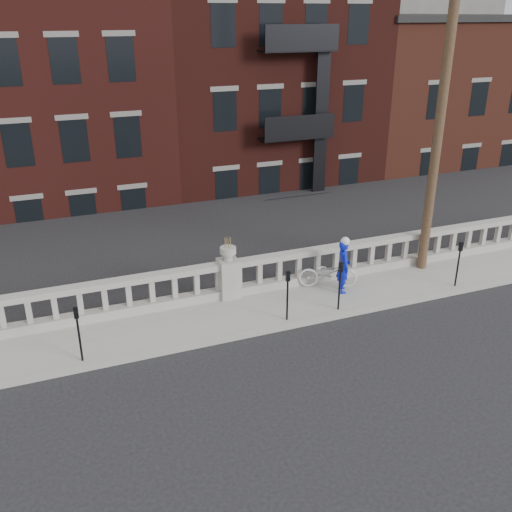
# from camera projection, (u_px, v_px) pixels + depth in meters

# --- Properties ---
(ground) EXTENTS (120.00, 120.00, 0.00)m
(ground) POSITION_uv_depth(u_px,v_px,m) (287.00, 378.00, 12.59)
(ground) COLOR black
(ground) RESTS_ON ground
(sidewalk) EXTENTS (32.00, 2.20, 0.15)m
(sidewalk) POSITION_uv_depth(u_px,v_px,m) (241.00, 314.00, 15.13)
(sidewalk) COLOR gray
(sidewalk) RESTS_ON ground
(balustrade) EXTENTS (28.00, 0.34, 1.03)m
(balustrade) POSITION_uv_depth(u_px,v_px,m) (229.00, 280.00, 15.72)
(balustrade) COLOR gray
(balustrade) RESTS_ON sidewalk
(planter_pedestal) EXTENTS (0.55, 0.55, 1.76)m
(planter_pedestal) POSITION_uv_depth(u_px,v_px,m) (228.00, 274.00, 15.64)
(planter_pedestal) COLOR gray
(planter_pedestal) RESTS_ON sidewalk
(lower_level) EXTENTS (80.00, 44.00, 20.80)m
(lower_level) POSITION_uv_depth(u_px,v_px,m) (125.00, 106.00, 31.43)
(lower_level) COLOR #605E59
(lower_level) RESTS_ON ground
(utility_pole) EXTENTS (1.60, 0.28, 10.00)m
(utility_pole) POSITION_uv_depth(u_px,v_px,m) (442.00, 99.00, 15.69)
(utility_pole) COLOR #422D1E
(utility_pole) RESTS_ON sidewalk
(parking_meter_a) EXTENTS (0.10, 0.09, 1.36)m
(parking_meter_a) POSITION_uv_depth(u_px,v_px,m) (78.00, 328.00, 12.64)
(parking_meter_a) COLOR black
(parking_meter_a) RESTS_ON sidewalk
(parking_meter_b) EXTENTS (0.10, 0.09, 1.36)m
(parking_meter_b) POSITION_uv_depth(u_px,v_px,m) (288.00, 290.00, 14.36)
(parking_meter_b) COLOR black
(parking_meter_b) RESTS_ON sidewalk
(parking_meter_c) EXTENTS (0.10, 0.09, 1.36)m
(parking_meter_c) POSITION_uv_depth(u_px,v_px,m) (340.00, 281.00, 14.87)
(parking_meter_c) COLOR black
(parking_meter_c) RESTS_ON sidewalk
(parking_meter_d) EXTENTS (0.10, 0.09, 1.36)m
(parking_meter_d) POSITION_uv_depth(u_px,v_px,m) (459.00, 259.00, 16.16)
(parking_meter_d) COLOR black
(parking_meter_d) RESTS_ON sidewalk
(bicycle) EXTENTS (1.77, 1.18, 0.88)m
(bicycle) POSITION_uv_depth(u_px,v_px,m) (328.00, 273.00, 16.27)
(bicycle) COLOR silver
(bicycle) RESTS_ON sidewalk
(cyclist) EXTENTS (0.51, 0.64, 1.53)m
(cyclist) POSITION_uv_depth(u_px,v_px,m) (344.00, 266.00, 15.89)
(cyclist) COLOR #0C19BF
(cyclist) RESTS_ON sidewalk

